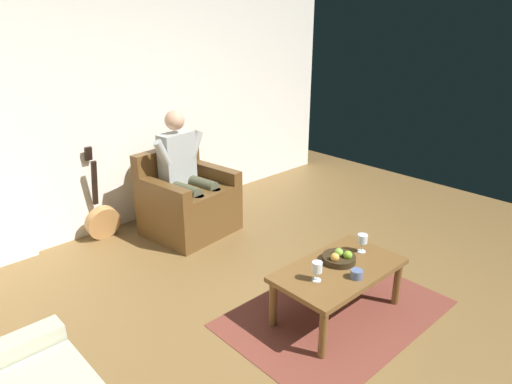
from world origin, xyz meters
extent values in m
plane|color=brown|center=(0.00, 0.00, 0.00)|extent=(7.12, 7.12, 0.00)
cube|color=white|center=(0.00, -3.00, 1.27)|extent=(5.89, 0.06, 2.54)
cube|color=brown|center=(-0.12, -0.28, 0.00)|extent=(1.76, 1.22, 0.01)
cube|color=brown|center=(-0.17, -2.28, 0.21)|extent=(0.93, 0.87, 0.42)
cube|color=brown|center=(-0.18, -2.22, 0.47)|extent=(0.67, 0.72, 0.10)
cube|color=brown|center=(-0.53, -2.33, 0.54)|extent=(0.21, 0.78, 0.24)
cube|color=brown|center=(0.18, -2.24, 0.54)|extent=(0.21, 0.78, 0.24)
cube|color=brown|center=(-0.14, -2.61, 0.66)|extent=(0.86, 0.22, 0.47)
cube|color=#9FA39F|center=(-0.16, -2.44, 0.80)|extent=(0.41, 0.22, 0.55)
sphere|color=tan|center=(-0.16, -2.44, 1.21)|extent=(0.21, 0.21, 0.21)
cylinder|color=#4D4F37|center=(-0.30, -2.24, 0.54)|extent=(0.18, 0.44, 0.13)
cylinder|color=#4D4F37|center=(-0.33, -2.02, 0.26)|extent=(0.13, 0.13, 0.52)
cylinder|color=#9FA39F|center=(-0.39, -2.42, 0.92)|extent=(0.21, 0.11, 0.29)
cylinder|color=#4D4F37|center=(-0.06, -2.21, 0.54)|extent=(0.18, 0.44, 0.13)
cylinder|color=#4D4F37|center=(-0.09, -2.00, 0.26)|extent=(0.13, 0.13, 0.52)
cylinder|color=#9FA39F|center=(0.06, -2.36, 0.92)|extent=(0.21, 0.11, 0.29)
cube|color=brown|center=(-0.12, -0.28, 0.40)|extent=(1.05, 0.60, 0.04)
cylinder|color=brown|center=(-0.59, -0.02, 0.19)|extent=(0.06, 0.06, 0.38)
cylinder|color=brown|center=(0.35, -0.04, 0.19)|extent=(0.06, 0.06, 0.38)
cylinder|color=brown|center=(-0.60, -0.51, 0.19)|extent=(0.06, 0.06, 0.38)
cylinder|color=brown|center=(0.34, -0.53, 0.19)|extent=(0.06, 0.06, 0.38)
cylinder|color=#B58048|center=(0.59, -2.79, 0.18)|extent=(0.36, 0.16, 0.37)
cylinder|color=black|center=(0.59, -2.73, 0.20)|extent=(0.10, 0.02, 0.10)
cube|color=black|center=(0.59, -2.86, 0.60)|extent=(0.05, 0.12, 0.49)
cube|color=black|center=(0.59, -2.92, 0.91)|extent=(0.07, 0.05, 0.14)
cylinder|color=silver|center=(0.14, -0.28, 0.42)|extent=(0.07, 0.07, 0.01)
cylinder|color=silver|center=(0.14, -0.28, 0.46)|extent=(0.01, 0.01, 0.07)
cylinder|color=silver|center=(0.14, -0.28, 0.53)|extent=(0.08, 0.08, 0.08)
cylinder|color=#590C19|center=(0.14, -0.28, 0.51)|extent=(0.07, 0.07, 0.03)
cylinder|color=silver|center=(-0.46, -0.30, 0.42)|extent=(0.07, 0.07, 0.01)
cylinder|color=silver|center=(-0.46, -0.30, 0.47)|extent=(0.01, 0.01, 0.08)
cylinder|color=silver|center=(-0.46, -0.30, 0.54)|extent=(0.08, 0.08, 0.07)
cylinder|color=#590C19|center=(-0.46, -0.30, 0.52)|extent=(0.07, 0.07, 0.03)
cylinder|color=#2F2314|center=(-0.20, -0.33, 0.45)|extent=(0.26, 0.26, 0.05)
sphere|color=gold|center=(-0.12, -0.32, 0.49)|extent=(0.07, 0.07, 0.07)
sphere|color=#73A428|center=(-0.22, -0.27, 0.49)|extent=(0.07, 0.07, 0.07)
sphere|color=#76B039|center=(-0.21, -0.35, 0.49)|extent=(0.07, 0.07, 0.07)
cylinder|color=slate|center=(-0.10, -0.10, 0.45)|extent=(0.09, 0.09, 0.07)
camera|label=1|loc=(2.46, 1.51, 2.25)|focal=32.35mm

